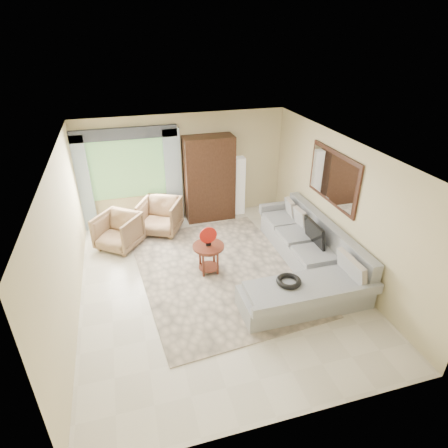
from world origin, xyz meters
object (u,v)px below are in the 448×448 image
object	(u,v)px
sectional_sofa	(306,260)
coffee_table	(209,258)
armoire	(209,179)
floor_lamp	(239,186)
tv_screen	(314,233)
armchair_left	(118,231)
potted_plant	(107,221)
armchair_right	(160,216)

from	to	relation	value
sectional_sofa	coffee_table	bearing A→B (deg)	163.61
armoire	floor_lamp	distance (m)	0.86
floor_lamp	armoire	bearing A→B (deg)	-175.71
tv_screen	floor_lamp	size ratio (longest dim) A/B	0.49
tv_screen	coffee_table	distance (m)	2.16
armchair_left	floor_lamp	bearing A→B (deg)	53.88
armchair_left	armoire	size ratio (longest dim) A/B	0.41
armchair_left	potted_plant	bearing A→B (deg)	143.02
tv_screen	armchair_left	xyz separation A→B (m)	(-3.78, 1.76, -0.33)
tv_screen	armchair_right	distance (m)	3.58
coffee_table	potted_plant	xyz separation A→B (m)	(-1.91, 2.32, -0.07)
armchair_left	potted_plant	distance (m)	0.89
armchair_left	coffee_table	bearing A→B (deg)	-4.53
coffee_table	potted_plant	bearing A→B (deg)	129.48
tv_screen	armoire	size ratio (longest dim) A/B	0.35
coffee_table	potted_plant	distance (m)	3.01
coffee_table	floor_lamp	size ratio (longest dim) A/B	0.41
armoire	sectional_sofa	bearing A→B (deg)	-66.94
sectional_sofa	potted_plant	distance (m)	4.72
armoire	floor_lamp	world-z (taller)	armoire
armchair_right	floor_lamp	xyz separation A→B (m)	(2.10, 0.49, 0.34)
armchair_left	armoire	distance (m)	2.53
tv_screen	armchair_left	world-z (taller)	tv_screen
armchair_left	potted_plant	size ratio (longest dim) A/B	1.68
armchair_left	potted_plant	xyz separation A→B (m)	(-0.24, 0.84, -0.14)
sectional_sofa	floor_lamp	distance (m)	3.03
tv_screen	armchair_right	size ratio (longest dim) A/B	0.83
tv_screen	floor_lamp	xyz separation A→B (m)	(-0.70, 2.69, 0.03)
tv_screen	potted_plant	bearing A→B (deg)	147.12
armchair_right	potted_plant	distance (m)	1.29
armchair_left	armchair_right	distance (m)	1.08
tv_screen	floor_lamp	world-z (taller)	floor_lamp
armchair_right	armoire	distance (m)	1.51
sectional_sofa	armchair_right	xyz separation A→B (m)	(-2.54, 2.47, 0.12)
sectional_sofa	armchair_right	distance (m)	3.54
floor_lamp	armchair_right	bearing A→B (deg)	-166.94
tv_screen	sectional_sofa	bearing A→B (deg)	-135.31
coffee_table	floor_lamp	xyz separation A→B (m)	(1.41, 2.42, 0.43)
armchair_right	potted_plant	bearing A→B (deg)	-171.42
sectional_sofa	armchair_left	size ratio (longest dim) A/B	4.03
armchair_left	potted_plant	world-z (taller)	armchair_left
armchair_right	armoire	bearing A→B (deg)	44.71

